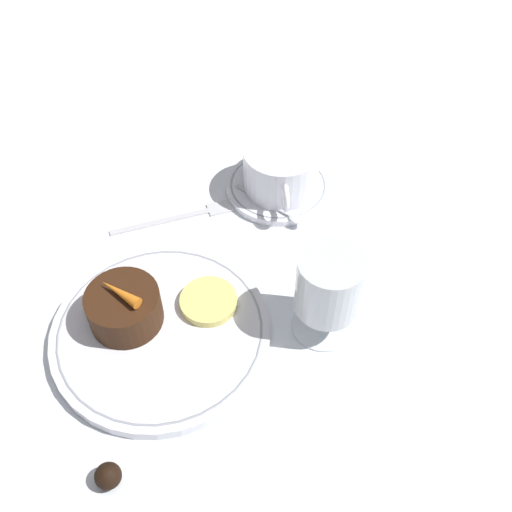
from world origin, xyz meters
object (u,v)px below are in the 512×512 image
(dessert_cake, at_px, (124,308))
(dinner_plate, at_px, (161,332))
(coffee_cup, at_px, (281,168))
(wine_glass, at_px, (329,288))
(fork, at_px, (194,213))

(dessert_cake, bearing_deg, dinner_plate, 66.21)
(coffee_cup, bearing_deg, dessert_cake, -43.00)
(coffee_cup, relative_size, dessert_cake, 1.55)
(wine_glass, distance_m, dessert_cake, 0.22)
(wine_glass, distance_m, fork, 0.24)
(coffee_cup, distance_m, fork, 0.13)
(dinner_plate, height_order, coffee_cup, coffee_cup)
(dinner_plate, relative_size, fork, 1.36)
(coffee_cup, xyz_separation_m, wine_glass, (0.22, 0.03, 0.03))
(wine_glass, relative_size, fork, 0.64)
(dinner_plate, height_order, fork, dinner_plate)
(fork, bearing_deg, wine_glass, 37.93)
(fork, bearing_deg, dessert_cake, -23.72)
(dinner_plate, relative_size, dessert_cake, 3.00)
(coffee_cup, xyz_separation_m, fork, (0.04, -0.12, -0.04))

